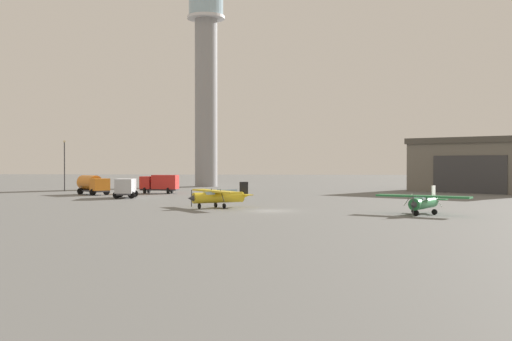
{
  "coord_description": "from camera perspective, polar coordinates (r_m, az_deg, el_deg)",
  "views": [
    {
      "loc": [
        3.89,
        -64.71,
        4.99
      ],
      "look_at": [
        -2.85,
        16.79,
        3.99
      ],
      "focal_mm": 43.85,
      "sensor_mm": 36.0,
      "label": 1
    }
  ],
  "objects": [
    {
      "name": "truck_box_silver",
      "position": [
        90.81,
        -11.81,
        -1.46
      ],
      "size": [
        3.66,
        5.96,
        2.74
      ],
      "rotation": [
        0.0,
        0.0,
        1.72
      ],
      "color": "#38383D",
      "rests_on": "ground_plane"
    },
    {
      "name": "car_teal",
      "position": [
        86.12,
        -2.56,
        -2.13
      ],
      "size": [
        4.34,
        3.72,
        1.37
      ],
      "rotation": [
        0.0,
        0.0,
        0.6
      ],
      "color": "teal",
      "rests_on": "ground_plane"
    },
    {
      "name": "airplane_green",
      "position": [
        62.66,
        15.07,
        -2.74
      ],
      "size": [
        8.66,
        6.94,
        2.7
      ],
      "rotation": [
        0.0,
        0.0,
        4.22
      ],
      "color": "#287A42",
      "rests_on": "ground_plane"
    },
    {
      "name": "truck_box_red",
      "position": [
        103.16,
        -8.77,
        -1.14
      ],
      "size": [
        6.21,
        3.34,
        3.02
      ],
      "rotation": [
        0.0,
        0.0,
        3.07
      ],
      "color": "#38383D",
      "rests_on": "ground_plane"
    },
    {
      "name": "light_post_west",
      "position": [
        115.48,
        -17.08,
        0.85
      ],
      "size": [
        0.44,
        0.44,
        9.03
      ],
      "color": "#38383D",
      "rests_on": "ground_plane"
    },
    {
      "name": "control_tower",
      "position": [
        133.92,
        -4.58,
        8.78
      ],
      "size": [
        7.91,
        7.91,
        45.46
      ],
      "color": "gray",
      "rests_on": "ground_plane"
    },
    {
      "name": "truck_fuel_tanker_orange",
      "position": [
        101.3,
        -14.7,
        -1.2
      ],
      "size": [
        6.42,
        6.34,
        3.04
      ],
      "rotation": [
        0.0,
        0.0,
        5.51
      ],
      "color": "#38383D",
      "rests_on": "ground_plane"
    },
    {
      "name": "hangar",
      "position": [
        118.87,
        21.1,
        0.49
      ],
      "size": [
        33.13,
        33.32,
        9.28
      ],
      "rotation": [
        0.0,
        0.0,
        -2.22
      ],
      "color": "#6B665B",
      "rests_on": "ground_plane"
    },
    {
      "name": "ground_plane",
      "position": [
        65.02,
        1.29,
        -3.7
      ],
      "size": [
        400.0,
        400.0,
        0.0
      ],
      "primitive_type": "plane",
      "color": "#60605E"
    },
    {
      "name": "airplane_yellow",
      "position": [
        69.19,
        -3.39,
        -2.34
      ],
      "size": [
        7.37,
        8.71,
        2.85
      ],
      "rotation": [
        0.0,
        0.0,
        3.74
      ],
      "color": "gold",
      "rests_on": "ground_plane"
    }
  ]
}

